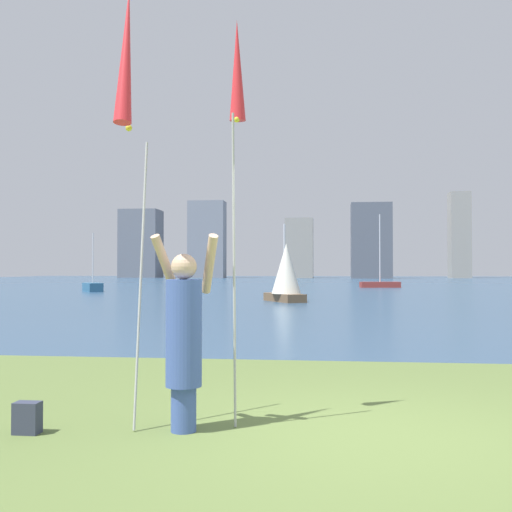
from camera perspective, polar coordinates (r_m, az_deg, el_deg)
The scene contains 13 objects.
ground at distance 56.52m, azimuth 7.01°, elevation -2.81°, with size 120.00×138.00×0.12m.
person at distance 5.69m, azimuth -6.83°, elevation -7.31°, with size 0.67×0.50×1.84m.
kite_flag_left at distance 5.77m, azimuth -12.13°, elevation 17.28°, with size 0.16×0.82×4.08m.
kite_flag_right at distance 6.15m, azimuth -1.80°, elevation 16.05°, with size 0.16×0.41×3.95m.
bag at distance 6.07m, azimuth -20.82°, elevation -14.12°, with size 0.23×0.15×0.29m.
sailboat_0 at distance 49.75m, azimuth 11.66°, elevation -2.55°, with size 3.30×1.45×5.94m.
sailboat_1 at distance 27.69m, azimuth 2.85°, elevation -1.68°, with size 2.14×2.84×3.60m.
sailboat_3 at distance 41.34m, azimuth -15.20°, elevation -2.84°, with size 1.95×2.23×3.89m.
skyline_tower_0 at distance 107.61m, azimuth -10.83°, elevation 1.15°, with size 6.71×5.33×11.85m.
skyline_tower_1 at distance 102.66m, azimuth -4.65°, elevation 1.56°, with size 6.13×3.51×13.00m.
skyline_tower_2 at distance 100.19m, azimuth 4.11°, elevation 0.74°, with size 4.59×4.18×9.87m.
skyline_tower_3 at distance 97.39m, azimuth 10.85°, elevation 1.43°, with size 6.37×3.42×11.98m.
skyline_tower_4 at distance 104.14m, azimuth 18.69°, elevation 1.89°, with size 3.21×3.30×14.09m.
Camera 1 is at (-0.47, -5.55, 1.51)m, focal length 42.28 mm.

